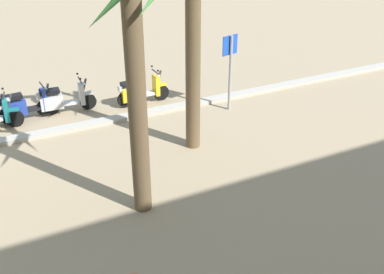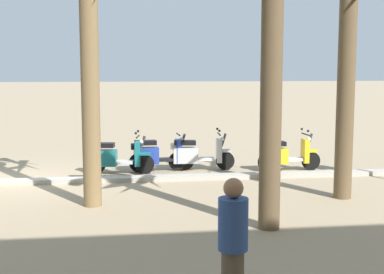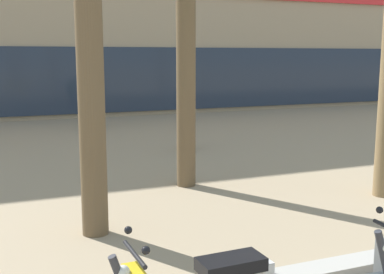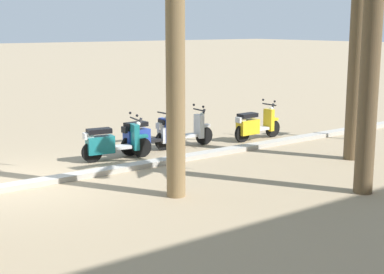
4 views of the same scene
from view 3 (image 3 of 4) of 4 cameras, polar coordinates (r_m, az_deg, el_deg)
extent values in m
cube|color=#283342|center=(22.13, -2.54, 6.81)|extent=(37.93, 0.12, 2.80)
cube|color=black|center=(4.53, 4.59, -14.59)|extent=(0.61, 0.32, 0.12)
cylinder|color=black|center=(4.11, -6.75, -13.45)|extent=(0.06, 0.56, 0.04)
sphere|color=white|center=(4.14, -8.09, -15.41)|extent=(0.12, 0.12, 0.12)
cube|color=silver|center=(4.69, 7.69, -15.07)|extent=(0.25, 0.21, 0.16)
sphere|color=black|center=(3.86, -5.43, -13.07)|extent=(0.07, 0.07, 0.07)
sphere|color=black|center=(4.29, -7.48, -10.76)|extent=(0.07, 0.07, 0.07)
sphere|color=black|center=(5.11, 21.10, -7.97)|extent=(0.07, 0.07, 0.07)
cylinder|color=brown|center=(9.69, -0.72, 9.39)|extent=(0.38, 0.38, 5.21)
cylinder|color=brown|center=(7.08, -11.91, 10.17)|extent=(0.39, 0.39, 5.46)
cylinder|color=brown|center=(13.63, -0.50, 0.17)|extent=(0.26, 0.26, 0.84)
cylinder|color=#2D4C8C|center=(13.53, -0.51, 3.16)|extent=(0.34, 0.34, 0.59)
sphere|color=#9E704C|center=(13.49, -0.51, 4.89)|extent=(0.23, 0.23, 0.23)
cylinder|color=black|center=(18.26, -11.09, 2.31)|extent=(0.26, 0.26, 0.81)
cylinder|color=#4C8C4C|center=(18.19, -11.15, 4.47)|extent=(0.34, 0.34, 0.57)
sphere|color=brown|center=(18.16, -11.19, 5.71)|extent=(0.22, 0.22, 0.22)
cube|color=black|center=(18.11, -11.79, 4.16)|extent=(0.15, 0.18, 0.28)
camera|label=1|loc=(18.53, -1.83, 20.65)|focal=43.68mm
camera|label=2|loc=(19.40, -3.43, 10.18)|focal=51.69mm
camera|label=4|loc=(20.58, 17.56, 11.08)|focal=53.20mm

